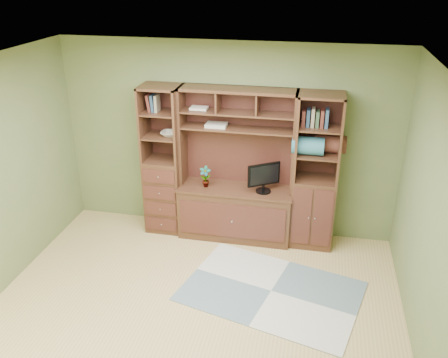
% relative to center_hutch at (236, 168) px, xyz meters
% --- Properties ---
extents(room, '(4.60, 4.10, 2.64)m').
position_rel_center_hutch_xyz_m(room, '(-0.16, -1.73, 0.28)').
color(room, tan).
rests_on(room, ground).
extents(center_hutch, '(1.54, 0.53, 2.05)m').
position_rel_center_hutch_xyz_m(center_hutch, '(0.00, 0.00, 0.00)').
color(center_hutch, '#482919').
rests_on(center_hutch, ground).
extents(left_tower, '(0.50, 0.45, 2.05)m').
position_rel_center_hutch_xyz_m(left_tower, '(-1.00, 0.04, 0.00)').
color(left_tower, '#482919').
rests_on(left_tower, ground).
extents(right_tower, '(0.55, 0.45, 2.05)m').
position_rel_center_hutch_xyz_m(right_tower, '(1.02, 0.04, 0.00)').
color(right_tower, '#482919').
rests_on(right_tower, ground).
extents(rug, '(2.22, 1.75, 0.01)m').
position_rel_center_hutch_xyz_m(rug, '(0.63, -1.14, -1.02)').
color(rug, '#9DA3A3').
rests_on(rug, ground).
extents(monitor, '(0.48, 0.41, 0.55)m').
position_rel_center_hutch_xyz_m(monitor, '(0.37, -0.03, -0.02)').
color(monitor, black).
rests_on(monitor, center_hutch).
extents(orchid, '(0.15, 0.10, 0.29)m').
position_rel_center_hutch_xyz_m(orchid, '(-0.40, -0.03, -0.15)').
color(orchid, '#A96139').
rests_on(orchid, center_hutch).
extents(magazines, '(0.27, 0.20, 0.04)m').
position_rel_center_hutch_xyz_m(magazines, '(-0.28, 0.09, 0.54)').
color(magazines, beige).
rests_on(magazines, center_hutch).
extents(bowl, '(0.23, 0.23, 0.06)m').
position_rel_center_hutch_xyz_m(bowl, '(-0.89, 0.04, 0.39)').
color(bowl, silver).
rests_on(bowl, left_tower).
extents(blanket_teal, '(0.39, 0.23, 0.23)m').
position_rel_center_hutch_xyz_m(blanket_teal, '(0.90, -0.01, 0.38)').
color(blanket_teal, '#2F6D7C').
rests_on(blanket_teal, right_tower).
extents(blanket_red, '(0.40, 0.22, 0.22)m').
position_rel_center_hutch_xyz_m(blanket_red, '(1.17, 0.12, 0.37)').
color(blanket_red, brown).
rests_on(blanket_red, right_tower).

